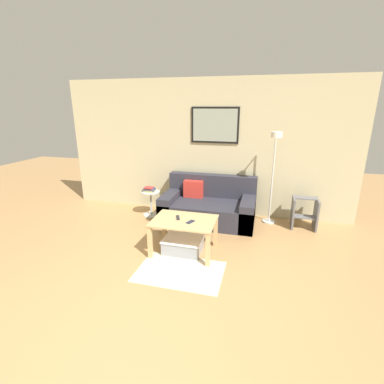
{
  "coord_description": "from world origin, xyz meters",
  "views": [
    {
      "loc": [
        1.14,
        -1.71,
        2.05
      ],
      "look_at": [
        0.16,
        2.03,
        0.85
      ],
      "focal_mm": 26.0,
      "sensor_mm": 36.0,
      "label": 1
    }
  ],
  "objects_px": {
    "cell_phone": "(190,222)",
    "step_stool": "(304,212)",
    "side_table": "(151,201)",
    "book_stack": "(149,189)",
    "coffee_table": "(184,226)",
    "couch": "(209,206)",
    "remote_control": "(178,217)",
    "floor_lamp": "(274,165)",
    "storage_bin": "(183,245)"
  },
  "relations": [
    {
      "from": "remote_control",
      "to": "cell_phone",
      "type": "xyz_separation_m",
      "value": [
        0.22,
        -0.09,
        -0.01
      ]
    },
    {
      "from": "couch",
      "to": "floor_lamp",
      "type": "relative_size",
      "value": 1.01
    },
    {
      "from": "coffee_table",
      "to": "cell_phone",
      "type": "xyz_separation_m",
      "value": [
        0.11,
        -0.05,
        0.1
      ]
    },
    {
      "from": "side_table",
      "to": "book_stack",
      "type": "bearing_deg",
      "value": 171.83
    },
    {
      "from": "couch",
      "to": "remote_control",
      "type": "xyz_separation_m",
      "value": [
        -0.21,
        -1.21,
        0.24
      ]
    },
    {
      "from": "book_stack",
      "to": "step_stool",
      "type": "height_order",
      "value": "book_stack"
    },
    {
      "from": "storage_bin",
      "to": "remote_control",
      "type": "xyz_separation_m",
      "value": [
        -0.09,
        0.04,
        0.4
      ]
    },
    {
      "from": "storage_bin",
      "to": "side_table",
      "type": "distance_m",
      "value": 1.59
    },
    {
      "from": "step_stool",
      "to": "side_table",
      "type": "bearing_deg",
      "value": -176.87
    },
    {
      "from": "coffee_table",
      "to": "cell_phone",
      "type": "distance_m",
      "value": 0.15
    },
    {
      "from": "floor_lamp",
      "to": "coffee_table",
      "type": "bearing_deg",
      "value": -132.19
    },
    {
      "from": "coffee_table",
      "to": "cell_phone",
      "type": "bearing_deg",
      "value": -24.89
    },
    {
      "from": "floor_lamp",
      "to": "storage_bin",
      "type": "bearing_deg",
      "value": -132.55
    },
    {
      "from": "coffee_table",
      "to": "storage_bin",
      "type": "relative_size",
      "value": 1.6
    },
    {
      "from": "floor_lamp",
      "to": "step_stool",
      "type": "xyz_separation_m",
      "value": [
        0.58,
        0.04,
        -0.81
      ]
    },
    {
      "from": "coffee_table",
      "to": "floor_lamp",
      "type": "xyz_separation_m",
      "value": [
        1.2,
        1.32,
        0.69
      ]
    },
    {
      "from": "couch",
      "to": "side_table",
      "type": "relative_size",
      "value": 3.44
    },
    {
      "from": "storage_bin",
      "to": "floor_lamp",
      "type": "height_order",
      "value": "floor_lamp"
    },
    {
      "from": "book_stack",
      "to": "step_stool",
      "type": "relative_size",
      "value": 0.47
    },
    {
      "from": "storage_bin",
      "to": "floor_lamp",
      "type": "bearing_deg",
      "value": 47.45
    },
    {
      "from": "remote_control",
      "to": "coffee_table",
      "type": "bearing_deg",
      "value": -43.23
    },
    {
      "from": "cell_phone",
      "to": "step_stool",
      "type": "height_order",
      "value": "step_stool"
    },
    {
      "from": "couch",
      "to": "coffee_table",
      "type": "xyz_separation_m",
      "value": [
        -0.11,
        -1.25,
        0.14
      ]
    },
    {
      "from": "cell_phone",
      "to": "floor_lamp",
      "type": "bearing_deg",
      "value": 74.85
    },
    {
      "from": "storage_bin",
      "to": "remote_control",
      "type": "height_order",
      "value": "remote_control"
    },
    {
      "from": "floor_lamp",
      "to": "step_stool",
      "type": "height_order",
      "value": "floor_lamp"
    },
    {
      "from": "couch",
      "to": "book_stack",
      "type": "relative_size",
      "value": 6.71
    },
    {
      "from": "step_stool",
      "to": "coffee_table",
      "type": "bearing_deg",
      "value": -142.6
    },
    {
      "from": "storage_bin",
      "to": "cell_phone",
      "type": "relative_size",
      "value": 4.0
    },
    {
      "from": "remote_control",
      "to": "couch",
      "type": "bearing_deg",
      "value": 57.82
    },
    {
      "from": "coffee_table",
      "to": "step_stool",
      "type": "distance_m",
      "value": 2.25
    },
    {
      "from": "coffee_table",
      "to": "side_table",
      "type": "bearing_deg",
      "value": 130.37
    },
    {
      "from": "coffee_table",
      "to": "remote_control",
      "type": "relative_size",
      "value": 5.97
    },
    {
      "from": "coffee_table",
      "to": "floor_lamp",
      "type": "distance_m",
      "value": 1.92
    },
    {
      "from": "storage_bin",
      "to": "remote_control",
      "type": "bearing_deg",
      "value": 153.93
    },
    {
      "from": "storage_bin",
      "to": "step_stool",
      "type": "relative_size",
      "value": 1.05
    },
    {
      "from": "storage_bin",
      "to": "step_stool",
      "type": "bearing_deg",
      "value": 37.19
    },
    {
      "from": "remote_control",
      "to": "cell_phone",
      "type": "relative_size",
      "value": 1.07
    },
    {
      "from": "side_table",
      "to": "step_stool",
      "type": "height_order",
      "value": "step_stool"
    },
    {
      "from": "couch",
      "to": "floor_lamp",
      "type": "distance_m",
      "value": 1.38
    },
    {
      "from": "storage_bin",
      "to": "floor_lamp",
      "type": "relative_size",
      "value": 0.34
    },
    {
      "from": "book_stack",
      "to": "coffee_table",
      "type": "bearing_deg",
      "value": -49.14
    },
    {
      "from": "coffee_table",
      "to": "cell_phone",
      "type": "height_order",
      "value": "cell_phone"
    },
    {
      "from": "storage_bin",
      "to": "cell_phone",
      "type": "height_order",
      "value": "cell_phone"
    },
    {
      "from": "side_table",
      "to": "book_stack",
      "type": "relative_size",
      "value": 1.95
    },
    {
      "from": "coffee_table",
      "to": "storage_bin",
      "type": "xyz_separation_m",
      "value": [
        -0.02,
        -0.0,
        -0.3
      ]
    },
    {
      "from": "coffee_table",
      "to": "side_table",
      "type": "xyz_separation_m",
      "value": [
        -1.03,
        1.21,
        -0.11
      ]
    },
    {
      "from": "couch",
      "to": "book_stack",
      "type": "bearing_deg",
      "value": -177.94
    },
    {
      "from": "step_stool",
      "to": "storage_bin",
      "type": "bearing_deg",
      "value": -142.81
    },
    {
      "from": "cell_phone",
      "to": "coffee_table",
      "type": "bearing_deg",
      "value": 178.46
    }
  ]
}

